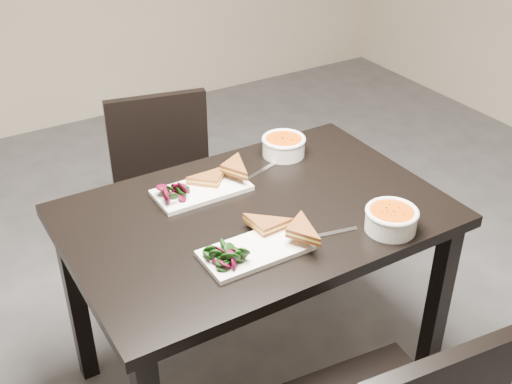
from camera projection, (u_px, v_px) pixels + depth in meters
ground at (267, 355)px, 2.54m from camera, size 5.00×5.00×0.00m
table at (256, 236)px, 2.11m from camera, size 1.20×0.80×0.75m
chair_far at (167, 186)px, 2.70m from camera, size 0.50×0.50×0.85m
plate_near at (256, 250)px, 1.86m from camera, size 0.32×0.16×0.02m
sandwich_near at (272, 232)px, 1.89m from camera, size 0.17×0.13×0.05m
salad_near at (225, 253)px, 1.80m from camera, size 0.10×0.09×0.04m
soup_bowl_near at (391, 218)px, 1.95m from camera, size 0.16×0.16×0.07m
cutlery_near at (330, 233)px, 1.95m from camera, size 0.18×0.05×0.00m
plate_far at (202, 190)px, 2.15m from camera, size 0.32×0.16×0.02m
sandwich_far at (221, 178)px, 2.15m from camera, size 0.20×0.20×0.05m
salad_far at (174, 191)px, 2.09m from camera, size 0.10×0.09×0.04m
soup_bowl_far at (284, 145)px, 2.36m from camera, size 0.16×0.16×0.07m
cutlery_far at (259, 172)px, 2.26m from camera, size 0.18×0.07×0.00m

